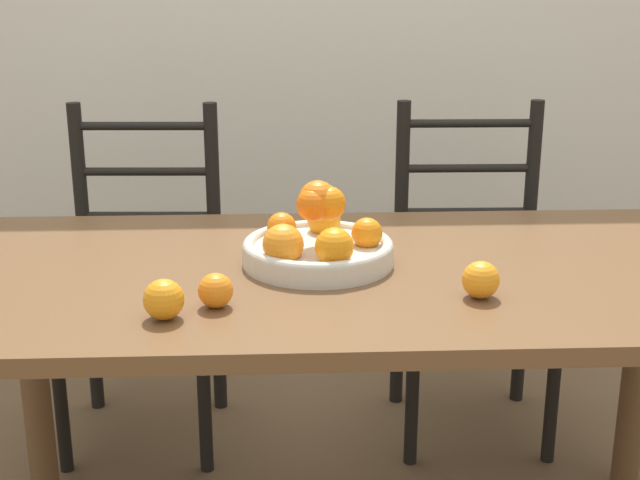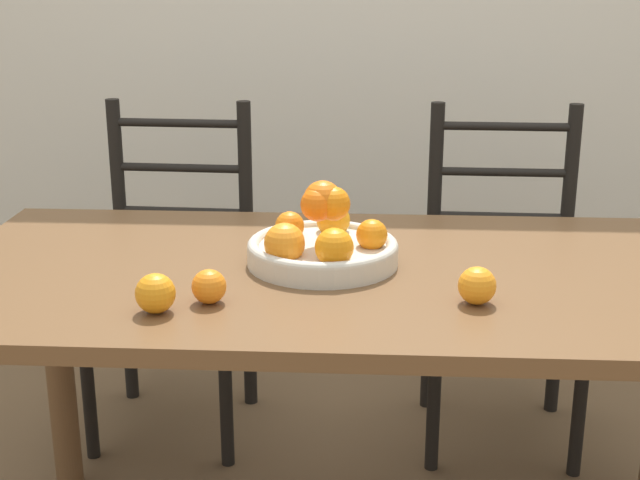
{
  "view_description": "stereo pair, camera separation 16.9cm",
  "coord_description": "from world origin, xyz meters",
  "px_view_note": "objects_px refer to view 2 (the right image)",
  "views": [
    {
      "loc": [
        -0.14,
        -1.68,
        1.32
      ],
      "look_at": [
        -0.07,
        -0.07,
        0.81
      ],
      "focal_mm": 50.0,
      "sensor_mm": 36.0,
      "label": 1
    },
    {
      "loc": [
        0.03,
        -1.68,
        1.32
      ],
      "look_at": [
        -0.07,
        -0.07,
        0.81
      ],
      "focal_mm": 50.0,
      "sensor_mm": 36.0,
      "label": 2
    }
  ],
  "objects_px": {
    "orange_loose_0": "(477,286)",
    "chair_left": "(173,272)",
    "fruit_bowl": "(322,242)",
    "orange_loose_1": "(209,286)",
    "orange_loose_2": "(155,293)",
    "chair_right": "(503,279)"
  },
  "relations": [
    {
      "from": "orange_loose_0",
      "to": "chair_right",
      "type": "bearing_deg",
      "value": 78.16
    },
    {
      "from": "orange_loose_0",
      "to": "chair_left",
      "type": "xyz_separation_m",
      "value": [
        -0.75,
        0.85,
        -0.29
      ]
    },
    {
      "from": "fruit_bowl",
      "to": "chair_right",
      "type": "bearing_deg",
      "value": 54.41
    },
    {
      "from": "fruit_bowl",
      "to": "orange_loose_2",
      "type": "height_order",
      "value": "fruit_bowl"
    },
    {
      "from": "orange_loose_1",
      "to": "chair_left",
      "type": "distance_m",
      "value": 0.96
    },
    {
      "from": "fruit_bowl",
      "to": "chair_right",
      "type": "xyz_separation_m",
      "value": [
        0.47,
        0.65,
        -0.31
      ]
    },
    {
      "from": "chair_left",
      "to": "orange_loose_1",
      "type": "bearing_deg",
      "value": -70.3
    },
    {
      "from": "chair_right",
      "to": "orange_loose_0",
      "type": "bearing_deg",
      "value": -100.78
    },
    {
      "from": "orange_loose_0",
      "to": "chair_right",
      "type": "xyz_separation_m",
      "value": [
        0.18,
        0.85,
        -0.29
      ]
    },
    {
      "from": "fruit_bowl",
      "to": "orange_loose_1",
      "type": "height_order",
      "value": "fruit_bowl"
    },
    {
      "from": "fruit_bowl",
      "to": "orange_loose_1",
      "type": "xyz_separation_m",
      "value": [
        -0.19,
        -0.22,
        -0.02
      ]
    },
    {
      "from": "orange_loose_2",
      "to": "chair_left",
      "type": "height_order",
      "value": "chair_left"
    },
    {
      "from": "orange_loose_2",
      "to": "orange_loose_0",
      "type": "bearing_deg",
      "value": 7.59
    },
    {
      "from": "orange_loose_2",
      "to": "chair_left",
      "type": "bearing_deg",
      "value": 101.44
    },
    {
      "from": "chair_left",
      "to": "orange_loose_0",
      "type": "bearing_deg",
      "value": -46.14
    },
    {
      "from": "fruit_bowl",
      "to": "orange_loose_2",
      "type": "distance_m",
      "value": 0.39
    },
    {
      "from": "orange_loose_1",
      "to": "chair_right",
      "type": "height_order",
      "value": "chair_right"
    },
    {
      "from": "chair_left",
      "to": "chair_right",
      "type": "distance_m",
      "value": 0.93
    },
    {
      "from": "fruit_bowl",
      "to": "chair_left",
      "type": "xyz_separation_m",
      "value": [
        -0.46,
        0.65,
        -0.31
      ]
    },
    {
      "from": "orange_loose_1",
      "to": "chair_left",
      "type": "bearing_deg",
      "value": 107.28
    },
    {
      "from": "chair_left",
      "to": "orange_loose_2",
      "type": "bearing_deg",
      "value": -76.14
    },
    {
      "from": "orange_loose_2",
      "to": "chair_left",
      "type": "distance_m",
      "value": 0.99
    }
  ]
}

